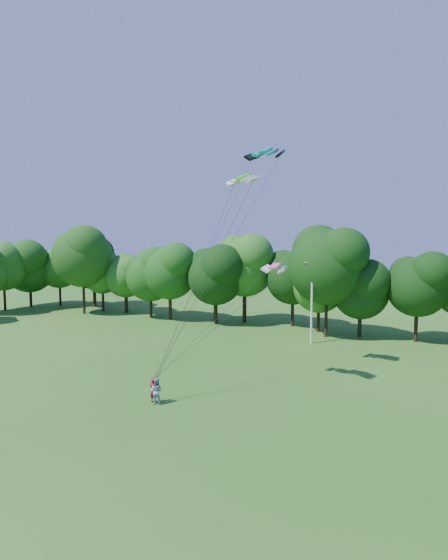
% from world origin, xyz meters
% --- Properties ---
extents(ground, '(160.00, 160.00, 0.00)m').
position_xyz_m(ground, '(0.00, 0.00, 0.00)').
color(ground, '#265D19').
rests_on(ground, ground).
extents(utility_pole, '(1.69, 0.73, 8.92)m').
position_xyz_m(utility_pole, '(3.29, 30.20, 4.57)').
color(utility_pole, silver).
rests_on(utility_pole, ground).
extents(kite_flyer_left, '(0.65, 0.46, 1.71)m').
position_xyz_m(kite_flyer_left, '(-1.47, 8.47, 0.85)').
color(kite_flyer_left, maroon).
rests_on(kite_flyer_left, ground).
extents(kite_flyer_right, '(1.01, 0.87, 1.79)m').
position_xyz_m(kite_flyer_right, '(-1.18, 8.38, 0.89)').
color(kite_flyer_right, '#8EAAC5').
rests_on(kite_flyer_right, ground).
extents(kite_teal, '(3.08, 1.46, 0.69)m').
position_xyz_m(kite_teal, '(2.99, 17.47, 18.05)').
color(kite_teal, '#048681').
rests_on(kite_teal, ground).
extents(kite_green, '(2.69, 2.02, 0.56)m').
position_xyz_m(kite_green, '(3.27, 12.65, 15.41)').
color(kite_green, '#41EA23').
rests_on(kite_green, ground).
extents(kite_pink, '(2.02, 1.10, 0.45)m').
position_xyz_m(kite_pink, '(4.21, 16.46, 9.08)').
color(kite_pink, '#FB4599').
rests_on(kite_pink, ground).
extents(tree_back_west, '(9.82, 9.82, 14.29)m').
position_xyz_m(tree_back_west, '(-32.44, 33.12, 8.92)').
color(tree_back_west, '#362315').
rests_on(tree_back_west, ground).
extents(tree_back_center, '(9.50, 9.50, 13.82)m').
position_xyz_m(tree_back_center, '(3.90, 34.08, 8.63)').
color(tree_back_center, '#302412').
rests_on(tree_back_center, ground).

